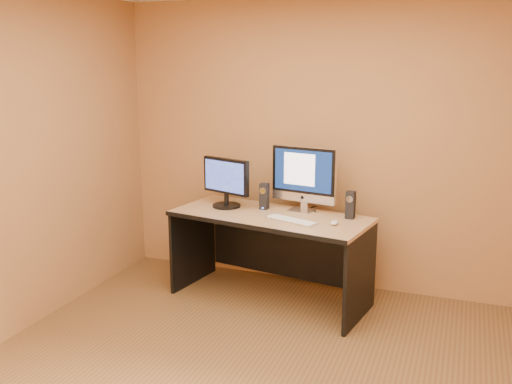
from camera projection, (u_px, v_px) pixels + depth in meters
walls at (253, 195)px, 3.29m from camera, size 4.00×4.00×2.60m
desk at (270, 258)px, 4.93m from camera, size 1.77×1.00×0.77m
imac at (302, 179)px, 4.90m from camera, size 0.62×0.31×0.57m
second_monitor at (226, 183)px, 5.05m from camera, size 0.55×0.39×0.44m
speaker_left at (264, 196)px, 5.01m from camera, size 0.07×0.08×0.23m
speaker_right at (350, 205)px, 4.71m from camera, size 0.08×0.08×0.23m
keyboard at (291, 220)px, 4.64m from camera, size 0.46×0.26×0.02m
mouse at (335, 222)px, 4.55m from camera, size 0.06×0.11×0.04m
cable_a at (314, 209)px, 5.01m from camera, size 0.09×0.22×0.01m
cable_b at (310, 208)px, 5.05m from camera, size 0.08×0.18×0.01m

